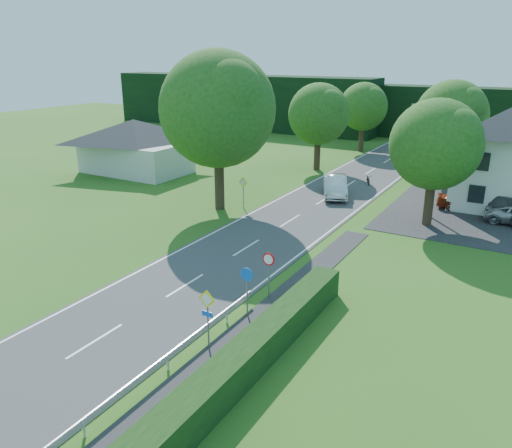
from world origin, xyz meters
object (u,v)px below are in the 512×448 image
Objects in this scene: streetlight at (433,156)px; parked_car_grey at (511,209)px; motorcycle at (368,179)px; moving_car at (335,186)px; parked_car_red at (467,200)px; parasol at (468,190)px.

parked_car_grey is (5.27, 2.00, -3.60)m from streetlight.
streetlight is 4.78× the size of motorcycle.
moving_car reaches higher than motorcycle.
moving_car is 13.04m from parked_car_grey.
streetlight reaches higher than parked_car_red.
parked_car_grey is at bearing -22.91° from moving_car.
moving_car is 10.08m from parked_car_red.
streetlight is 6.69m from parked_car_grey.
parked_car_red is (8.84, -3.82, 0.28)m from motorcycle.
moving_car reaches higher than parked_car_red.
moving_car is 3.08× the size of motorcycle.
moving_car is 2.20× the size of parasol.
moving_car is 5.38m from motorcycle.
parasol is at bearing 68.20° from streetlight.
parasol is at bearing -36.08° from motorcycle.
streetlight is at bearing 133.17° from parked_car_red.
parked_car_red is (2.22, 3.00, -3.71)m from streetlight.
parasol is at bearing -5.45° from moving_car.
moving_car is at bearing 168.49° from streetlight.
streetlight reaches higher than moving_car.
parked_car_red is 2.04m from parasol.
parasol is (8.62, -1.82, 0.61)m from motorcycle.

